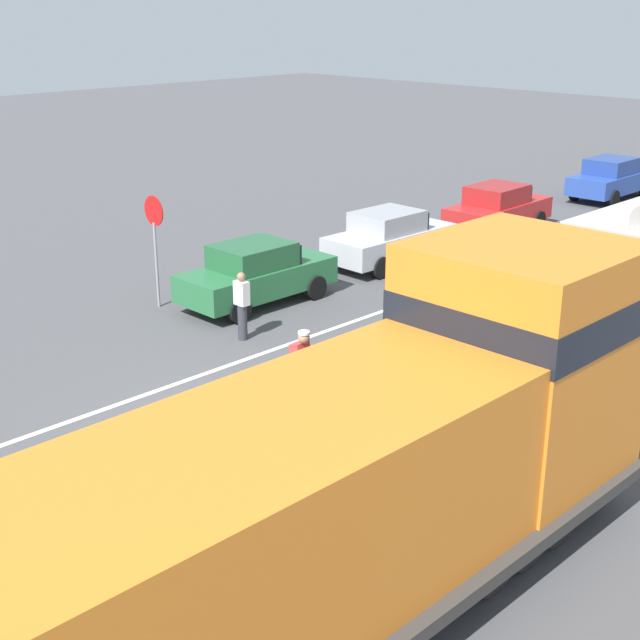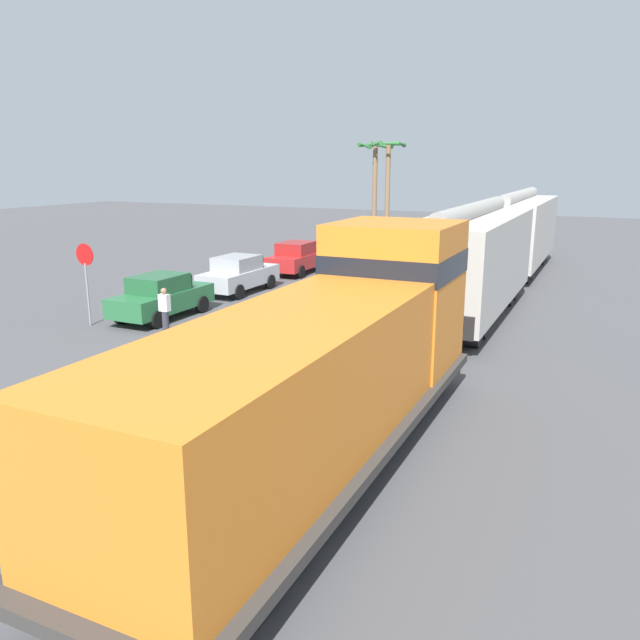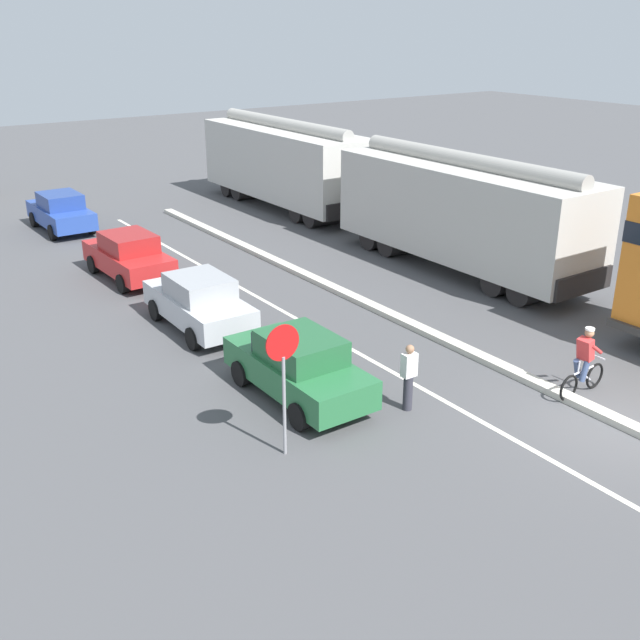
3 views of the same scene
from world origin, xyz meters
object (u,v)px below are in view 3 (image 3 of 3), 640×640
object	(u,v)px
hopper_car_lead	(462,213)
parked_car_green	(298,366)
cyclist	(584,364)
hopper_car_middle	(285,164)
parked_car_silver	(199,302)
pedestrian_by_cars	(409,376)
parked_car_red	(129,256)
parked_car_blue	(61,212)
stop_sign	(283,365)

from	to	relation	value
hopper_car_lead	parked_car_green	xyz separation A→B (m)	(-10.12, -4.91, -1.26)
hopper_car_lead	cyclist	bearing A→B (deg)	-117.46
hopper_car_lead	hopper_car_middle	bearing A→B (deg)	90.00
parked_car_silver	pedestrian_by_cars	xyz separation A→B (m)	(1.72, -7.15, 0.03)
parked_car_red	parked_car_blue	xyz separation A→B (m)	(0.05, 7.71, 0.00)
hopper_car_lead	parked_car_red	xyz separation A→B (m)	(-10.06, 5.79, -1.26)
stop_sign	parked_car_green	bearing A→B (deg)	50.10
parked_car_silver	parked_car_red	bearing A→B (deg)	89.48
parked_car_silver	cyclist	distance (m)	10.57
hopper_car_lead	parked_car_blue	xyz separation A→B (m)	(-10.02, 13.50, -1.26)
hopper_car_lead	stop_sign	xyz separation A→B (m)	(-11.73, -6.84, -0.05)
parked_car_silver	parked_car_green	bearing A→B (deg)	-90.08
hopper_car_middle	stop_sign	distance (m)	21.85
parked_car_silver	stop_sign	world-z (taller)	stop_sign
parked_car_green	parked_car_silver	distance (m)	5.21
parked_car_silver	parked_car_blue	xyz separation A→B (m)	(0.09, 13.21, 0.00)
parked_car_red	pedestrian_by_cars	xyz separation A→B (m)	(1.67, -12.65, 0.03)
hopper_car_lead	hopper_car_middle	size ratio (longest dim) A/B	1.00
hopper_car_lead	hopper_car_middle	distance (m)	11.60
hopper_car_lead	cyclist	world-z (taller)	hopper_car_lead
hopper_car_lead	parked_car_silver	size ratio (longest dim) A/B	2.51
hopper_car_lead	cyclist	xyz separation A→B (m)	(-4.51, -8.67, -1.26)
parked_car_silver	pedestrian_by_cars	bearing A→B (deg)	-76.51
parked_car_green	parked_car_blue	distance (m)	18.41
hopper_car_middle	parked_car_green	bearing A→B (deg)	-121.50
parked_car_green	cyclist	bearing A→B (deg)	-33.79
hopper_car_middle	parked_car_green	xyz separation A→B (m)	(-10.12, -16.51, -1.26)
hopper_car_lead	cyclist	distance (m)	9.85
parked_car_silver	cyclist	size ratio (longest dim) A/B	2.46
parked_car_blue	parked_car_green	bearing A→B (deg)	-90.32
pedestrian_by_cars	parked_car_blue	bearing A→B (deg)	94.55
parked_car_green	parked_car_red	world-z (taller)	same
hopper_car_middle	parked_car_silver	size ratio (longest dim) A/B	2.51
hopper_car_middle	stop_sign	world-z (taller)	hopper_car_middle
cyclist	stop_sign	size ratio (longest dim) A/B	0.60
hopper_car_middle	parked_car_green	size ratio (longest dim) A/B	2.52
parked_car_red	parked_car_blue	world-z (taller)	same
parked_car_blue	stop_sign	size ratio (longest dim) A/B	1.46
cyclist	stop_sign	distance (m)	7.55
hopper_car_lead	parked_car_silver	bearing A→B (deg)	178.33
hopper_car_middle	parked_car_blue	bearing A→B (deg)	169.26
hopper_car_lead	parked_car_red	distance (m)	11.68
parked_car_silver	parked_car_red	size ratio (longest dim) A/B	0.99
parked_car_red	stop_sign	xyz separation A→B (m)	(-1.66, -12.63, 1.21)
cyclist	pedestrian_by_cars	world-z (taller)	cyclist
cyclist	stop_sign	bearing A→B (deg)	165.74
hopper_car_lead	stop_sign	bearing A→B (deg)	-149.76
parked_car_silver	hopper_car_middle	bearing A→B (deg)	48.19
stop_sign	pedestrian_by_cars	bearing A→B (deg)	-0.33
parked_car_red	cyclist	world-z (taller)	cyclist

